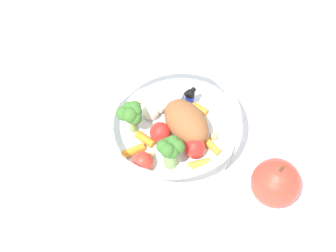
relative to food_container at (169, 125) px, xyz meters
name	(u,v)px	position (x,y,z in m)	size (l,w,h in m)	color
ground_plane	(168,135)	(0.00, 0.00, -0.03)	(2.40, 2.40, 0.00)	white
food_container	(169,125)	(0.00, 0.00, 0.00)	(0.20, 0.20, 0.07)	white
loose_apple	(276,183)	(-0.15, -0.08, 0.00)	(0.07, 0.07, 0.08)	#BC3828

